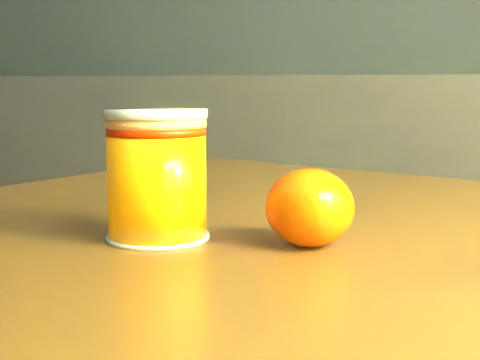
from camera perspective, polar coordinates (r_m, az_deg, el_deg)
The scene contains 3 objects.
kitchen_counter at distance 1.99m, azimuth -3.90°, elevation -4.27°, with size 3.15×0.60×0.90m, color #49484D.
juice_glass at distance 0.51m, azimuth -7.10°, elevation 0.39°, with size 0.08×0.08×0.10m.
orange_front at distance 0.49m, azimuth 5.98°, elevation -2.35°, with size 0.06×0.06×0.06m, color #EA5904.
Camera 1 is at (1.02, -0.20, 0.89)m, focal length 50.00 mm.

